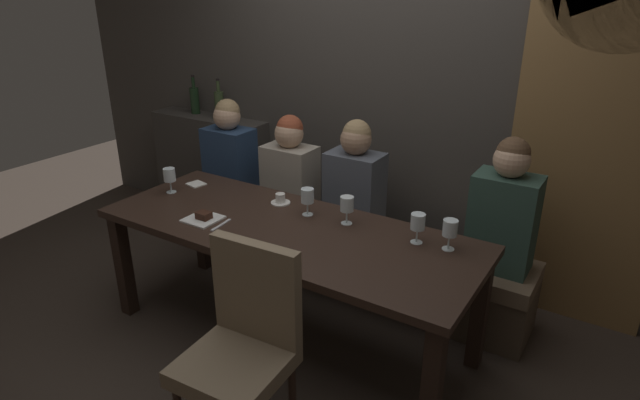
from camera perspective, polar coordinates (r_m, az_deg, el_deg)
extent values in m
plane|color=#382D26|center=(3.36, -3.32, -14.31)|extent=(9.00, 9.00, 0.00)
cube|color=#423D38|center=(3.78, 7.31, 14.56)|extent=(6.00, 0.12, 3.00)
cube|color=olive|center=(3.46, 26.99, 3.85)|extent=(0.90, 0.05, 2.10)
cube|color=#38342F|center=(4.75, -11.43, 3.20)|extent=(1.10, 0.28, 0.95)
cube|color=black|center=(3.60, -20.36, -6.57)|extent=(0.08, 0.08, 0.69)
cube|color=black|center=(2.53, 11.91, -19.32)|extent=(0.08, 0.08, 0.69)
cube|color=black|center=(4.00, -12.58, -2.64)|extent=(0.08, 0.08, 0.69)
cube|color=black|center=(3.07, 16.76, -11.45)|extent=(0.08, 0.08, 0.69)
cube|color=#302119|center=(2.99, -3.63, -3.26)|extent=(2.20, 0.84, 0.04)
cube|color=#4A3C2E|center=(3.76, 2.86, -6.75)|extent=(2.50, 0.40, 0.35)
cube|color=brown|center=(3.66, 2.93, -3.68)|extent=(2.50, 0.44, 0.10)
cylinder|color=#302119|center=(2.81, -9.29, -17.87)|extent=(0.04, 0.04, 0.42)
cube|color=#7F6B51|center=(2.45, -9.23, -17.24)|extent=(0.47, 0.47, 0.08)
cube|color=#7F6B51|center=(2.41, -6.87, -9.67)|extent=(0.44, 0.09, 0.48)
cube|color=navy|center=(4.08, -9.63, 3.83)|extent=(0.36, 0.24, 0.55)
sphere|color=tan|center=(3.98, -9.98, 8.84)|extent=(0.20, 0.20, 0.20)
sphere|color=#9E7F56|center=(3.98, -9.92, 9.36)|extent=(0.18, 0.18, 0.18)
cube|color=#9E9384|center=(3.76, -3.23, 2.07)|extent=(0.36, 0.24, 0.51)
sphere|color=tan|center=(3.65, -3.35, 7.14)|extent=(0.20, 0.20, 0.20)
sphere|color=brown|center=(3.65, -3.27, 7.70)|extent=(0.18, 0.18, 0.18)
cube|color=#4C515B|center=(3.51, 3.72, 0.82)|extent=(0.36, 0.24, 0.54)
sphere|color=tan|center=(3.39, 3.87, 6.50)|extent=(0.20, 0.20, 0.20)
sphere|color=#9E7F56|center=(3.39, 3.97, 7.11)|extent=(0.18, 0.18, 0.18)
cube|color=#2D473D|center=(3.21, 19.03, -2.32)|extent=(0.36, 0.24, 0.57)
sphere|color=tan|center=(3.07, 19.92, 4.06)|extent=(0.20, 0.20, 0.20)
sphere|color=brown|center=(3.07, 20.05, 4.73)|extent=(0.18, 0.18, 0.18)
cylinder|color=black|center=(4.73, -13.31, 10.35)|extent=(0.08, 0.08, 0.22)
cylinder|color=black|center=(4.70, -13.48, 12.19)|extent=(0.03, 0.03, 0.09)
cylinder|color=black|center=(4.69, -13.54, 12.82)|extent=(0.03, 0.03, 0.02)
cylinder|color=#384728|center=(4.52, -10.76, 9.99)|extent=(0.08, 0.08, 0.22)
cylinder|color=#384728|center=(4.49, -10.91, 11.92)|extent=(0.03, 0.03, 0.09)
cylinder|color=black|center=(4.48, -10.96, 12.58)|extent=(0.03, 0.03, 0.02)
cylinder|color=silver|center=(2.84, 10.31, -4.48)|extent=(0.06, 0.06, 0.00)
cylinder|color=silver|center=(2.83, 10.36, -3.76)|extent=(0.01, 0.01, 0.07)
cylinder|color=silver|center=(2.79, 10.48, -2.29)|extent=(0.08, 0.08, 0.08)
cylinder|color=silver|center=(3.01, 2.87, -2.51)|extent=(0.06, 0.06, 0.00)
cylinder|color=silver|center=(3.00, 2.88, -1.82)|extent=(0.01, 0.01, 0.07)
cylinder|color=silver|center=(2.96, 2.91, -0.41)|extent=(0.08, 0.08, 0.08)
cylinder|color=silver|center=(3.12, -1.34, -1.56)|extent=(0.06, 0.06, 0.00)
cylinder|color=silver|center=(3.10, -1.35, -0.89)|extent=(0.01, 0.01, 0.07)
cylinder|color=silver|center=(3.07, -1.36, 0.48)|extent=(0.08, 0.08, 0.08)
cylinder|color=maroon|center=(3.08, -1.36, 0.05)|extent=(0.07, 0.07, 0.03)
cylinder|color=silver|center=(2.81, 13.59, -5.12)|extent=(0.06, 0.06, 0.00)
cylinder|color=silver|center=(2.79, 13.67, -4.40)|extent=(0.01, 0.01, 0.07)
cylinder|color=silver|center=(2.76, 13.82, -2.92)|extent=(0.08, 0.08, 0.08)
cylinder|color=gold|center=(2.77, 13.77, -3.43)|extent=(0.07, 0.07, 0.02)
cylinder|color=silver|center=(3.58, -15.68, 0.84)|extent=(0.06, 0.06, 0.00)
cylinder|color=silver|center=(3.57, -15.75, 1.42)|extent=(0.01, 0.01, 0.07)
cylinder|color=silver|center=(3.54, -15.88, 2.63)|extent=(0.08, 0.08, 0.08)
cylinder|color=white|center=(3.29, -4.26, -0.29)|extent=(0.12, 0.12, 0.01)
cylinder|color=white|center=(3.27, -4.28, 0.23)|extent=(0.06, 0.06, 0.06)
cylinder|color=brown|center=(3.26, -4.29, 0.62)|extent=(0.05, 0.05, 0.01)
cube|color=white|center=(3.13, -12.47, -2.00)|extent=(0.19, 0.19, 0.01)
cube|color=#381E14|center=(3.11, -12.38, -1.62)|extent=(0.08, 0.06, 0.04)
cube|color=silver|center=(3.04, -10.59, -2.65)|extent=(0.03, 0.17, 0.01)
cube|color=silver|center=(3.67, -13.16, 1.68)|extent=(0.13, 0.12, 0.01)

